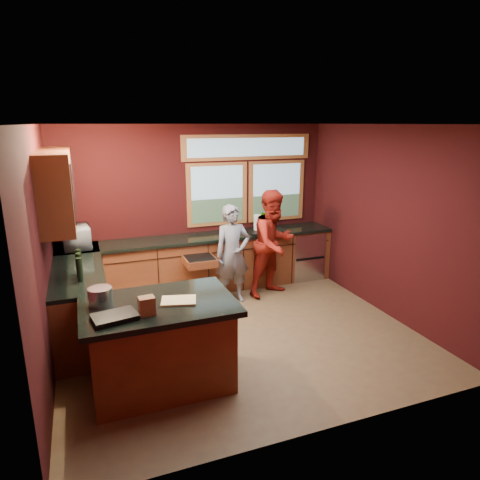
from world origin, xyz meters
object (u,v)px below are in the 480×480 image
stock_pot (100,296)px  island (161,344)px  person_red (274,243)px  person_grey (233,254)px  cutting_board (179,301)px

stock_pot → island: bearing=-15.3°
island → person_red: 2.90m
person_grey → stock_pot: (-2.01, -1.68, 0.27)m
person_red → cutting_board: (-1.98, -1.94, 0.10)m
person_grey → person_red: 0.72m
person_red → stock_pot: (-2.73, -1.74, 0.18)m
island → stock_pot: (-0.55, 0.15, 0.56)m
person_grey → stock_pot: bearing=-141.2°
cutting_board → stock_pot: 0.78m
cutting_board → person_grey: bearing=56.2°
person_grey → person_red: bearing=3.2°
person_grey → island: bearing=-129.7°
person_red → stock_pot: person_red is taller
island → cutting_board: (0.20, -0.05, 0.48)m
island → person_grey: 2.36m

